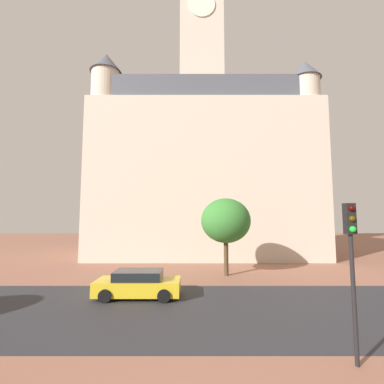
# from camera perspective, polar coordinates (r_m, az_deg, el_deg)

# --- Properties ---
(ground_plane) EXTENTS (120.00, 120.00, 0.00)m
(ground_plane) POSITION_cam_1_polar(r_m,az_deg,el_deg) (14.49, 0.50, -21.89)
(ground_plane) COLOR #93604C
(street_asphalt_strip) EXTENTS (120.00, 8.40, 0.00)m
(street_asphalt_strip) POSITION_cam_1_polar(r_m,az_deg,el_deg) (13.34, 0.53, -23.34)
(street_asphalt_strip) COLOR #2D2D33
(street_asphalt_strip) RESTS_ON ground_plane
(landmark_building) EXTENTS (23.67, 12.56, 36.07)m
(landmark_building) POSITION_cam_1_polar(r_m,az_deg,el_deg) (31.73, 2.67, 5.70)
(landmark_building) COLOR beige
(landmark_building) RESTS_ON ground_plane
(car_yellow) EXTENTS (4.34, 2.10, 1.36)m
(car_yellow) POSITION_cam_1_polar(r_m,az_deg,el_deg) (15.21, -10.93, -18.41)
(car_yellow) COLOR gold
(car_yellow) RESTS_ON ground_plane
(traffic_light_pole) EXTENTS (0.28, 0.34, 4.53)m
(traffic_light_pole) POSITION_cam_1_polar(r_m,az_deg,el_deg) (9.21, 30.74, -10.49)
(traffic_light_pole) COLOR black
(traffic_light_pole) RESTS_ON ground_plane
(tree_curb_far) EXTENTS (3.59, 3.59, 5.53)m
(tree_curb_far) POSITION_cam_1_polar(r_m,az_deg,el_deg) (20.02, 7.34, -6.01)
(tree_curb_far) COLOR #4C3823
(tree_curb_far) RESTS_ON ground_plane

